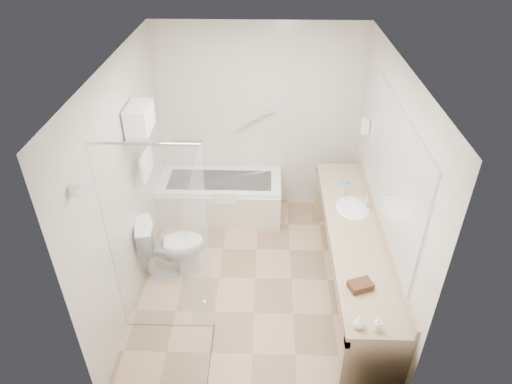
{
  "coord_description": "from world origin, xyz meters",
  "views": [
    {
      "loc": [
        0.11,
        -3.81,
        3.75
      ],
      "look_at": [
        0.0,
        0.3,
        1.0
      ],
      "focal_mm": 32.0,
      "sensor_mm": 36.0,
      "label": 1
    }
  ],
  "objects_px": {
    "toilet": "(172,246)",
    "amenity_basket": "(361,285)",
    "bathtub": "(221,197)",
    "water_bottle_left": "(346,189)",
    "vanity_counter": "(353,246)"
  },
  "relations": [
    {
      "from": "amenity_basket",
      "to": "water_bottle_left",
      "type": "bearing_deg",
      "value": 87.3
    },
    {
      "from": "bathtub",
      "to": "water_bottle_left",
      "type": "relative_size",
      "value": 8.16
    },
    {
      "from": "bathtub",
      "to": "water_bottle_left",
      "type": "bearing_deg",
      "value": -26.9
    },
    {
      "from": "toilet",
      "to": "vanity_counter",
      "type": "bearing_deg",
      "value": -111.23
    },
    {
      "from": "amenity_basket",
      "to": "water_bottle_left",
      "type": "xyz_separation_m",
      "value": [
        0.07,
        1.43,
        0.06
      ]
    },
    {
      "from": "vanity_counter",
      "to": "water_bottle_left",
      "type": "bearing_deg",
      "value": 91.39
    },
    {
      "from": "vanity_counter",
      "to": "bathtub",
      "type": "bearing_deg",
      "value": 137.65
    },
    {
      "from": "water_bottle_left",
      "to": "bathtub",
      "type": "bearing_deg",
      "value": 153.1
    },
    {
      "from": "toilet",
      "to": "amenity_basket",
      "type": "xyz_separation_m",
      "value": [
        1.89,
        -1.08,
        0.52
      ]
    },
    {
      "from": "vanity_counter",
      "to": "toilet",
      "type": "height_order",
      "value": "vanity_counter"
    },
    {
      "from": "bathtub",
      "to": "amenity_basket",
      "type": "relative_size",
      "value": 7.96
    },
    {
      "from": "toilet",
      "to": "amenity_basket",
      "type": "relative_size",
      "value": 3.72
    },
    {
      "from": "toilet",
      "to": "amenity_basket",
      "type": "distance_m",
      "value": 2.24
    },
    {
      "from": "bathtub",
      "to": "vanity_counter",
      "type": "height_order",
      "value": "vanity_counter"
    },
    {
      "from": "bathtub",
      "to": "vanity_counter",
      "type": "bearing_deg",
      "value": -42.35
    }
  ]
}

